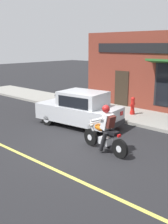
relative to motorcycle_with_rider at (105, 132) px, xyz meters
name	(u,v)px	position (x,y,z in m)	size (l,w,h in m)	color
ground_plane	(83,148)	(-0.24, 0.76, -0.68)	(80.00, 80.00, 0.00)	black
sidewalk_curb	(100,109)	(4.46, 3.76, -0.61)	(2.60, 22.00, 0.14)	gray
motorcycle_with_rider	(105,132)	(0.00, 0.00, 0.00)	(0.64, 2.01, 1.62)	black
car_hatchback	(80,109)	(1.56, 2.61, 0.09)	(2.06, 3.94, 1.57)	black
fire_hydrant	(133,106)	(4.42, 1.68, -0.11)	(0.36, 0.24, 0.88)	red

